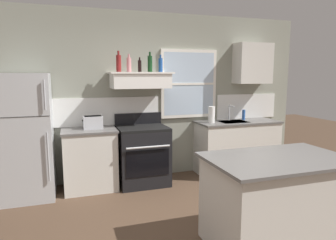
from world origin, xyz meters
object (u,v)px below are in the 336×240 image
object	(u,v)px
dish_soap_bottle	(244,115)
bottle_balsamic_dark	(140,66)
refrigerator	(26,137)
bottle_dark_green_wine	(150,64)
paper_towel_roll	(211,115)
kitchen_island	(277,201)
bottle_red_label_wine	(119,63)
bottle_blue_liqueur	(161,65)
toaster	(93,122)
bottle_rose_pink	(129,65)
stove_range	(143,155)

from	to	relation	value
dish_soap_bottle	bottle_balsamic_dark	bearing A→B (deg)	180.00
refrigerator	bottle_balsamic_dark	distance (m)	1.93
refrigerator	bottle_dark_green_wine	size ratio (longest dim) A/B	5.62
paper_towel_roll	kitchen_island	size ratio (longest dim) A/B	0.19
bottle_red_label_wine	bottle_blue_liqueur	xyz separation A→B (m)	(0.65, -0.02, -0.02)
paper_towel_roll	toaster	bearing A→B (deg)	179.19
toaster	kitchen_island	world-z (taller)	toaster
refrigerator	kitchen_island	xyz separation A→B (m)	(2.50, -2.11, -0.41)
toaster	bottle_rose_pink	bearing A→B (deg)	7.64
bottle_red_label_wine	kitchen_island	bearing A→B (deg)	-62.27
bottle_blue_liqueur	paper_towel_roll	size ratio (longest dim) A/B	0.99
toaster	paper_towel_roll	world-z (taller)	paper_towel_roll
bottle_rose_pink	dish_soap_bottle	xyz separation A→B (m)	(2.04, -0.00, -0.86)
bottle_blue_liqueur	bottle_rose_pink	bearing A→B (deg)	174.75
bottle_red_label_wine	kitchen_island	distance (m)	2.90
bottle_balsamic_dark	kitchen_island	size ratio (longest dim) A/B	0.16
bottle_dark_green_wine	bottle_red_label_wine	bearing A→B (deg)	177.06
toaster	bottle_blue_liqueur	xyz separation A→B (m)	(1.06, 0.03, 0.85)
stove_range	bottle_blue_liqueur	size ratio (longest dim) A/B	4.07
bottle_red_label_wine	bottle_rose_pink	bearing A→B (deg)	10.06
stove_range	paper_towel_roll	size ratio (longest dim) A/B	4.04
toaster	bottle_red_label_wine	bearing A→B (deg)	6.69
bottle_red_label_wine	dish_soap_bottle	bearing A→B (deg)	0.63
bottle_rose_pink	refrigerator	bearing A→B (deg)	-173.69
bottle_blue_liqueur	paper_towel_roll	bearing A→B (deg)	-3.89
bottle_red_label_wine	bottle_balsamic_dark	size ratio (longest dim) A/B	1.39
bottle_rose_pink	dish_soap_bottle	distance (m)	2.22
bottle_rose_pink	paper_towel_roll	bearing A→B (deg)	-4.38
bottle_blue_liqueur	kitchen_island	distance (m)	2.68
bottle_rose_pink	bottle_dark_green_wine	xyz separation A→B (m)	(0.32, -0.05, 0.02)
refrigerator	bottle_blue_liqueur	xyz separation A→B (m)	(1.98, 0.12, 0.99)
bottle_balsamic_dark	bottle_blue_liqueur	xyz separation A→B (m)	(0.32, -0.04, 0.02)
paper_towel_roll	dish_soap_bottle	bearing A→B (deg)	8.34
toaster	dish_soap_bottle	distance (m)	2.62
stove_range	bottle_dark_green_wine	world-z (taller)	bottle_dark_green_wine
toaster	bottle_balsamic_dark	distance (m)	1.11
refrigerator	toaster	size ratio (longest dim) A/B	5.82
bottle_balsamic_dark	toaster	bearing A→B (deg)	-174.39
stove_range	bottle_dark_green_wine	bearing A→B (deg)	29.78
refrigerator	bottle_blue_liqueur	size ratio (longest dim) A/B	6.46
stove_range	bottle_balsamic_dark	xyz separation A→B (m)	(0.00, 0.14, 1.37)
stove_range	toaster	bearing A→B (deg)	174.97
dish_soap_bottle	refrigerator	bearing A→B (deg)	-177.40
refrigerator	stove_range	distance (m)	1.70
bottle_dark_green_wine	kitchen_island	xyz separation A→B (m)	(0.70, -2.22, -1.42)
toaster	dish_soap_bottle	world-z (taller)	toaster
bottle_red_label_wine	bottle_balsamic_dark	world-z (taller)	bottle_red_label_wine
bottle_red_label_wine	bottle_balsamic_dark	distance (m)	0.33
toaster	bottle_rose_pink	size ratio (longest dim) A/B	1.10
toaster	bottle_dark_green_wine	world-z (taller)	bottle_dark_green_wine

